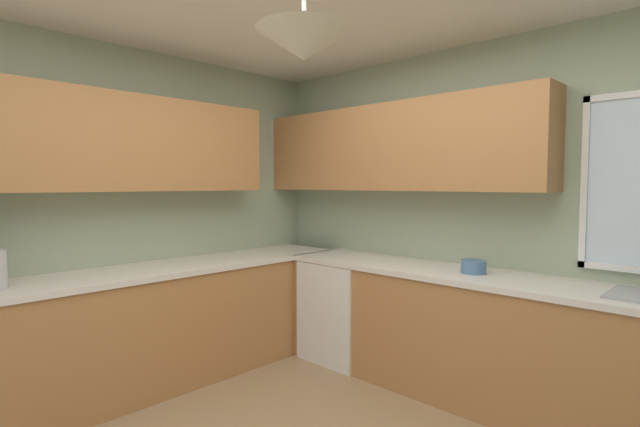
% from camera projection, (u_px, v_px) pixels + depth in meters
% --- Properties ---
extents(room_shell, '(4.18, 3.84, 2.61)m').
position_uv_depth(room_shell, '(326.00, 142.00, 2.78)').
color(room_shell, '#9EAD8E').
rests_on(room_shell, ground_plane).
extents(counter_run_left, '(0.65, 3.45, 0.89)m').
position_uv_depth(counter_run_left, '(141.00, 329.00, 3.42)').
color(counter_run_left, '#AD7542').
rests_on(counter_run_left, ground_plane).
extents(counter_run_back, '(3.27, 0.65, 0.89)m').
position_uv_depth(counter_run_back, '(490.00, 340.00, 3.18)').
color(counter_run_back, '#AD7542').
rests_on(counter_run_back, ground_plane).
extents(dishwasher, '(0.60, 0.60, 0.84)m').
position_uv_depth(dishwasher, '(346.00, 309.00, 4.05)').
color(dishwasher, white).
rests_on(dishwasher, ground_plane).
extents(bowl, '(0.17, 0.17, 0.09)m').
position_uv_depth(bowl, '(473.00, 267.00, 3.24)').
color(bowl, '#4C7099').
rests_on(bowl, counter_run_back).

